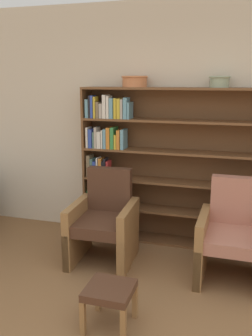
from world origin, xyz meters
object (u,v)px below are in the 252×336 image
at_px(bowl_stoneware, 220,81).
at_px(armchair_cushioned, 233,237).
at_px(armchair_leather, 104,222).
at_px(footstool, 110,294).
at_px(bookshelf, 158,167).
at_px(bowl_brass, 135,81).

bearing_deg(bowl_stoneware, armchair_cushioned, -69.35).
relative_size(bowl_stoneware, armchair_leather, 0.24).
bearing_deg(footstool, armchair_cushioned, 50.22).
bearing_deg(armchair_leather, bookshelf, -126.22).
bearing_deg(bowl_brass, footstool, -80.59).
relative_size(bowl_stoneware, footstool, 0.63).
bearing_deg(armchair_leather, bowl_stoneware, -152.35).
bearing_deg(footstool, bowl_brass, 99.41).
bearing_deg(bookshelf, armchair_leather, -123.20).
bearing_deg(armchair_leather, footstool, 109.10).
height_order(bookshelf, footstool, bookshelf).
distance_m(bowl_stoneware, armchair_leather, 1.92).
relative_size(bookshelf, footstool, 6.19).
xyz_separation_m(armchair_leather, armchair_cushioned, (1.31, 0.00, 0.00)).
distance_m(bowl_stoneware, armchair_cushioned, 1.61).
height_order(armchair_leather, footstool, armchair_leather).
xyz_separation_m(bookshelf, footstool, (0.00, -1.71, -0.62)).
distance_m(bowl_brass, bowl_stoneware, 0.92).
xyz_separation_m(bookshelf, armchair_cushioned, (0.89, -0.65, -0.48)).
bearing_deg(bowl_stoneware, footstool, -110.75).
xyz_separation_m(armchair_leather, footstool, (0.43, -1.06, -0.14)).
relative_size(bookshelf, armchair_leather, 2.33).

